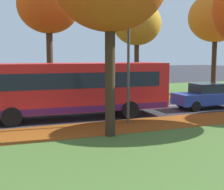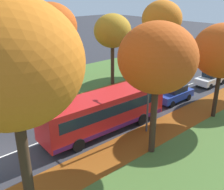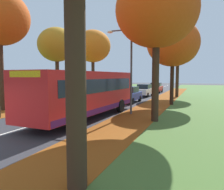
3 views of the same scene
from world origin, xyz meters
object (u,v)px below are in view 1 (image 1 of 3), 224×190
(tree_left_near, at_px, (49,6))
(tree_left_mid, at_px, (137,24))
(bollard_sixth, at_px, (145,95))
(car_blue_lead, at_px, (206,96))
(bollard_fifth, at_px, (108,96))
(streetlamp_right, at_px, (126,49))
(tree_left_far, at_px, (216,18))
(bollard_fourth, at_px, (67,99))
(bus, at_px, (72,87))
(bollard_third, at_px, (22,101))

(tree_left_near, relative_size, tree_left_mid, 1.17)
(bollard_sixth, xyz_separation_m, car_blue_lead, (5.36, 1.60, 0.51))
(bollard_fifth, relative_size, bollard_sixth, 1.22)
(streetlamp_right, bearing_deg, tree_left_far, 125.35)
(bollard_fifth, relative_size, car_blue_lead, 0.18)
(streetlamp_right, distance_m, car_blue_lead, 7.38)
(tree_left_near, bearing_deg, car_blue_lead, 47.62)
(tree_left_mid, bearing_deg, bollard_fifth, -54.86)
(streetlamp_right, height_order, car_blue_lead, streetlamp_right)
(bollard_sixth, bearing_deg, streetlamp_right, -34.16)
(bollard_fourth, xyz_separation_m, bollard_fifth, (-0.05, 3.12, 0.07))
(bollard_fifth, bearing_deg, car_blue_lead, 41.30)
(bollard_fifth, relative_size, bus, 0.07)
(tree_left_near, height_order, car_blue_lead, tree_left_near)
(bus, bearing_deg, car_blue_lead, 89.43)
(bus, xyz_separation_m, car_blue_lead, (0.09, 8.79, -0.89))
(bollard_sixth, bearing_deg, car_blue_lead, 16.65)
(tree_left_far, bearing_deg, bollard_third, -83.02)
(car_blue_lead, bearing_deg, tree_left_far, 138.28)
(tree_left_mid, relative_size, bollard_third, 10.72)
(tree_left_far, distance_m, streetlamp_right, 16.45)
(streetlamp_right, xyz_separation_m, car_blue_lead, (-1.87, 6.51, -2.92))
(tree_left_near, relative_size, bollard_sixth, 15.20)
(bollard_third, distance_m, car_blue_lead, 12.20)
(tree_left_mid, distance_m, bus, 11.74)
(bollard_fifth, bearing_deg, bollard_third, -89.39)
(car_blue_lead, bearing_deg, bollard_fifth, -138.70)
(tree_left_near, bearing_deg, streetlamp_right, 12.02)
(tree_left_far, bearing_deg, streetlamp_right, -54.65)
(tree_left_mid, xyz_separation_m, car_blue_lead, (7.88, 1.17, -5.24))
(bollard_fifth, distance_m, car_blue_lead, 7.17)
(bollard_fifth, height_order, car_blue_lead, car_blue_lead)
(bollard_fourth, distance_m, bollard_fifth, 3.12)
(tree_left_mid, height_order, tree_left_far, tree_left_far)
(bollard_fifth, bearing_deg, bollard_sixth, 89.62)
(tree_left_far, distance_m, bus, 17.89)
(bollard_fourth, bearing_deg, bollard_sixth, 90.28)
(bollard_third, distance_m, bollard_fourth, 3.12)
(tree_left_far, distance_m, car_blue_lead, 11.69)
(bollard_sixth, height_order, streetlamp_right, streetlamp_right)
(tree_left_far, xyz_separation_m, bollard_fourth, (2.14, -14.51, -6.56))
(tree_left_far, bearing_deg, tree_left_mid, -93.01)
(bollard_fourth, bearing_deg, bollard_third, -89.73)
(bollard_fourth, relative_size, bus, 0.06)
(tree_left_mid, height_order, bollard_third, tree_left_mid)
(tree_left_near, distance_m, bus, 9.44)
(tree_left_mid, bearing_deg, streetlamp_right, -28.70)
(tree_left_mid, distance_m, car_blue_lead, 9.54)
(bollard_fifth, distance_m, streetlamp_right, 8.19)
(tree_left_far, height_order, bollard_fifth, tree_left_far)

